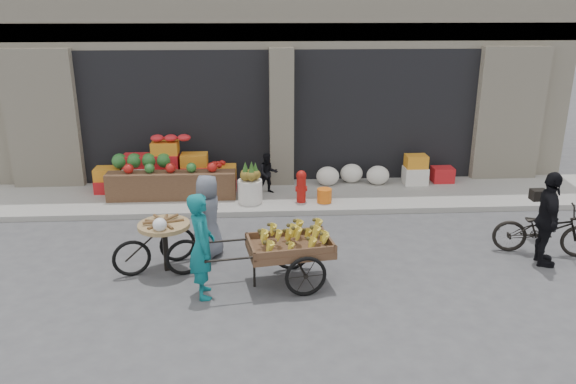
{
  "coord_description": "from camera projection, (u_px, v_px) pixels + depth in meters",
  "views": [
    {
      "loc": [
        -0.63,
        -7.9,
        4.21
      ],
      "look_at": [
        -0.07,
        1.33,
        1.1
      ],
      "focal_mm": 35.0,
      "sensor_mm": 36.0,
      "label": 1
    }
  ],
  "objects": [
    {
      "name": "cyclist",
      "position": [
        548.0,
        219.0,
        9.31
      ],
      "size": [
        0.63,
        1.02,
        1.63
      ],
      "primitive_type": "imported",
      "rotation": [
        0.0,
        0.0,
        1.3
      ],
      "color": "black",
      "rests_on": "ground"
    },
    {
      "name": "pineapple_bin",
      "position": [
        250.0,
        191.0,
        12.1
      ],
      "size": [
        0.52,
        0.52,
        0.5
      ],
      "primitive_type": "cylinder",
      "color": "silver",
      "rests_on": "sidewalk"
    },
    {
      "name": "banana_cart",
      "position": [
        287.0,
        245.0,
        8.69
      ],
      "size": [
        2.3,
        1.21,
        0.92
      ],
      "rotation": [
        0.0,
        0.0,
        0.16
      ],
      "color": "brown",
      "rests_on": "ground"
    },
    {
      "name": "building",
      "position": [
        276.0,
        36.0,
        15.38
      ],
      "size": [
        14.0,
        6.45,
        7.0
      ],
      "color": "beige",
      "rests_on": "ground"
    },
    {
      "name": "tricycle_cart",
      "position": [
        164.0,
        239.0,
        9.16
      ],
      "size": [
        1.45,
        1.06,
        0.95
      ],
      "rotation": [
        0.0,
        0.0,
        0.32
      ],
      "color": "#9E7F51",
      "rests_on": "ground"
    },
    {
      "name": "vendor_woman",
      "position": [
        202.0,
        246.0,
        8.29
      ],
      "size": [
        0.49,
        0.65,
        1.63
      ],
      "primitive_type": "imported",
      "rotation": [
        0.0,
        0.0,
        1.75
      ],
      "color": "#0E666C",
      "rests_on": "ground"
    },
    {
      "name": "vendor_grey",
      "position": [
        208.0,
        216.0,
        9.67
      ],
      "size": [
        0.7,
        0.84,
        1.47
      ],
      "primitive_type": "imported",
      "rotation": [
        0.0,
        0.0,
        -1.94
      ],
      "color": "slate",
      "rests_on": "ground"
    },
    {
      "name": "orange_bucket",
      "position": [
        324.0,
        196.0,
        12.13
      ],
      "size": [
        0.32,
        0.32,
        0.3
      ],
      "primitive_type": "cylinder",
      "color": "orange",
      "rests_on": "sidewalk"
    },
    {
      "name": "right_bay_goods",
      "position": [
        392.0,
        172.0,
        13.32
      ],
      "size": [
        3.35,
        0.6,
        0.7
      ],
      "color": "silver",
      "rests_on": "sidewalk"
    },
    {
      "name": "seated_person",
      "position": [
        268.0,
        173.0,
        12.62
      ],
      "size": [
        0.51,
        0.43,
        0.93
      ],
      "primitive_type": "imported",
      "rotation": [
        0.0,
        0.0,
        0.17
      ],
      "color": "black",
      "rests_on": "sidewalk"
    },
    {
      "name": "bicycle",
      "position": [
        544.0,
        230.0,
        9.82
      ],
      "size": [
        1.81,
        1.03,
        0.9
      ],
      "primitive_type": "imported",
      "rotation": [
        0.0,
        0.0,
        1.3
      ],
      "color": "black",
      "rests_on": "ground"
    },
    {
      "name": "fruit_display",
      "position": [
        173.0,
        169.0,
        12.64
      ],
      "size": [
        3.1,
        1.12,
        1.24
      ],
      "color": "red",
      "rests_on": "sidewalk"
    },
    {
      "name": "ground",
      "position": [
        298.0,
        285.0,
        8.86
      ],
      "size": [
        80.0,
        80.0,
        0.0
      ],
      "primitive_type": "plane",
      "color": "#424244",
      "rests_on": "ground"
    },
    {
      "name": "fire_hydrant",
      "position": [
        301.0,
        185.0,
        12.07
      ],
      "size": [
        0.22,
        0.22,
        0.71
      ],
      "color": "#A5140F",
      "rests_on": "sidewalk"
    },
    {
      "name": "sidewalk",
      "position": [
        284.0,
        196.0,
        12.72
      ],
      "size": [
        18.0,
        2.2,
        0.12
      ],
      "primitive_type": "cube",
      "color": "gray",
      "rests_on": "ground"
    }
  ]
}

